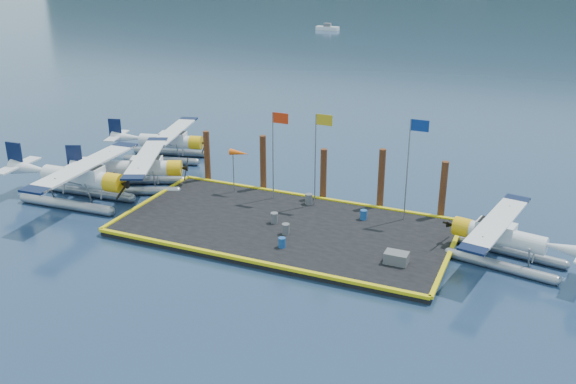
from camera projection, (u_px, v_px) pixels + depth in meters
name	position (u px, v px, depth m)	size (l,w,h in m)	color
ground	(285.00, 231.00, 39.51)	(4000.00, 4000.00, 0.00)	#162943
dock	(285.00, 228.00, 39.44)	(20.00, 10.00, 0.40)	black
dock_bumpers	(285.00, 224.00, 39.33)	(20.25, 10.25, 0.18)	#D2BE0C
seaplane_a	(81.00, 181.00, 43.15)	(9.63, 10.61, 3.77)	gray
seaplane_b	(142.00, 170.00, 45.66)	(8.66, 9.11, 3.33)	gray
seaplane_c	(169.00, 143.00, 51.89)	(8.39, 9.09, 3.22)	gray
seaplane_d	(502.00, 239.00, 35.32)	(8.22, 8.99, 3.18)	gray
drum_0	(274.00, 218.00, 39.62)	(0.47, 0.47, 0.66)	#535358
drum_1	(286.00, 229.00, 38.12)	(0.46, 0.46, 0.65)	#535358
drum_3	(282.00, 242.00, 36.48)	(0.42, 0.42, 0.59)	navy
drum_4	(363.00, 215.00, 40.13)	(0.44, 0.44, 0.62)	navy
drum_5	(309.00, 199.00, 42.48)	(0.49, 0.49, 0.69)	#535358
crate	(396.00, 258.00, 34.68)	(1.26, 0.84, 0.63)	#535358
flagpole_red	(276.00, 142.00, 41.99)	(1.14, 0.08, 6.00)	gray
flagpole_yellow	(318.00, 146.00, 40.84)	(1.14, 0.08, 6.20)	gray
flagpole_blue	(412.00, 155.00, 38.57)	(1.14, 0.08, 6.50)	gray
windsock	(239.00, 154.00, 43.42)	(1.40, 0.44, 3.12)	gray
piling_0	(207.00, 158.00, 46.52)	(0.44, 0.44, 4.00)	#482114
piling_1	(263.00, 165.00, 44.83)	(0.44, 0.44, 4.20)	#482114
piling_2	(323.00, 176.00, 43.24)	(0.44, 0.44, 3.80)	#482114
piling_3	(381.00, 181.00, 41.68)	(0.44, 0.44, 4.30)	#482114
piling_4	(443.00, 192.00, 40.26)	(0.44, 0.44, 4.00)	#482114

